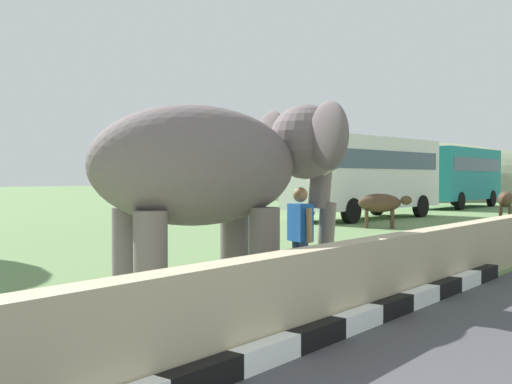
% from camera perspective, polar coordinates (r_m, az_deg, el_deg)
% --- Properties ---
extents(barrier_parapet, '(28.00, 0.36, 1.00)m').
position_cam_1_polar(barrier_parapet, '(7.06, 3.91, -9.35)').
color(barrier_parapet, tan).
rests_on(barrier_parapet, ground_plane).
extents(elephant, '(4.05, 3.15, 2.94)m').
position_cam_1_polar(elephant, '(9.03, -3.35, 2.08)').
color(elephant, '#695C5E').
rests_on(elephant, ground_plane).
extents(person_handler, '(0.38, 0.64, 1.66)m').
position_cam_1_polar(person_handler, '(9.76, 4.04, -3.85)').
color(person_handler, navy).
rests_on(person_handler, ground_plane).
extents(bus_white, '(8.80, 3.25, 3.50)m').
position_cam_1_polar(bus_white, '(27.64, 9.92, 1.89)').
color(bus_white, silver).
rests_on(bus_white, ground_plane).
extents(bus_teal, '(8.39, 2.63, 3.50)m').
position_cam_1_polar(bus_teal, '(39.27, 17.80, 1.68)').
color(bus_teal, teal).
rests_on(bus_teal, ground_plane).
extents(cow_near, '(1.32, 1.84, 1.23)m').
position_cam_1_polar(cow_near, '(22.73, 11.26, -1.05)').
color(cow_near, '#473323').
rests_on(cow_near, ground_plane).
extents(cow_mid, '(1.93, 0.97, 1.23)m').
position_cam_1_polar(cow_mid, '(27.94, 21.70, -0.67)').
color(cow_mid, '#473323').
rests_on(cow_mid, ground_plane).
extents(hill_east, '(40.20, 32.16, 10.56)m').
position_cam_1_polar(hill_east, '(64.67, 13.43, -0.29)').
color(hill_east, slate).
rests_on(hill_east, ground_plane).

